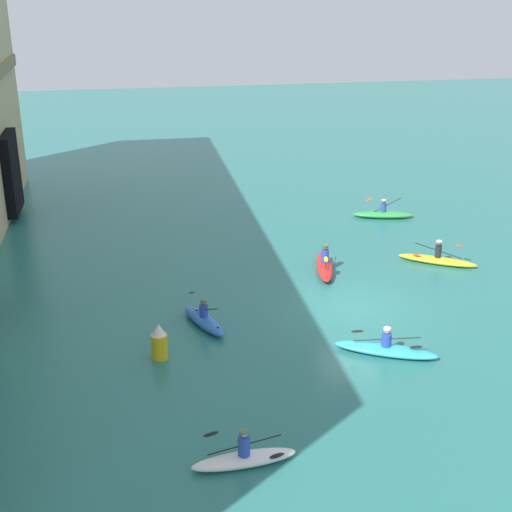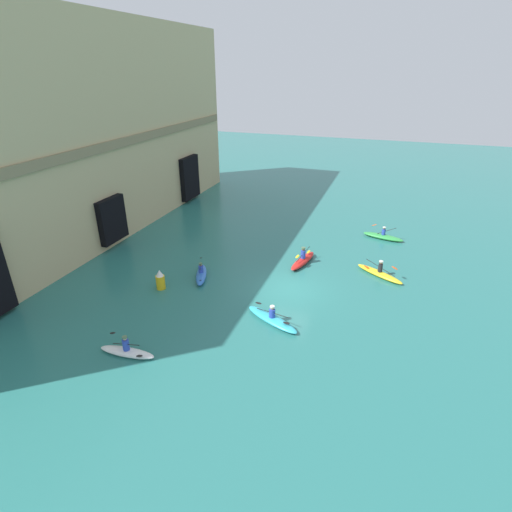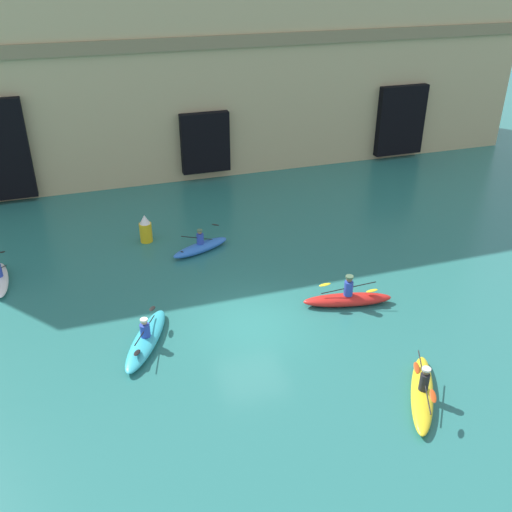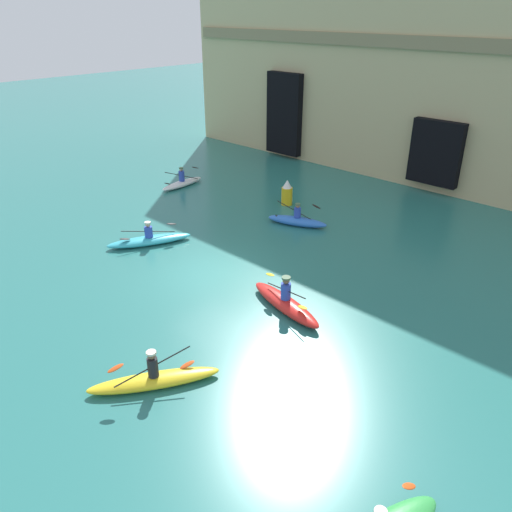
% 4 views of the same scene
% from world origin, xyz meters
% --- Properties ---
extents(ground_plane, '(120.00, 120.00, 0.00)m').
position_xyz_m(ground_plane, '(0.00, 0.00, 0.00)').
color(ground_plane, '#28706B').
extents(cliff_bluff, '(38.93, 7.66, 16.18)m').
position_xyz_m(cliff_bluff, '(2.67, 18.27, 8.06)').
color(cliff_bluff, tan).
rests_on(cliff_bluff, ground).
extents(kayak_white, '(0.85, 2.92, 1.09)m').
position_xyz_m(kayak_white, '(-8.74, 5.83, 0.22)').
color(kayak_white, white).
rests_on(kayak_white, ground).
extents(kayak_blue, '(2.86, 1.66, 1.15)m').
position_xyz_m(kayak_blue, '(-0.47, 5.95, 0.25)').
color(kayak_blue, blue).
rests_on(kayak_blue, ground).
extents(kayak_cyan, '(2.30, 3.55, 1.03)m').
position_xyz_m(kayak_cyan, '(-3.76, 0.02, 0.21)').
color(kayak_cyan, '#33B2C6').
rests_on(kayak_cyan, ground).
extents(kayak_red, '(3.44, 1.41, 1.25)m').
position_xyz_m(kayak_red, '(3.82, 0.09, 0.27)').
color(kayak_red, red).
rests_on(kayak_red, ground).
extents(kayak_yellow, '(2.44, 3.32, 1.11)m').
position_xyz_m(kayak_yellow, '(3.70, -5.18, 0.21)').
color(kayak_yellow, yellow).
rests_on(kayak_yellow, ground).
extents(marker_buoy, '(0.56, 0.56, 1.31)m').
position_xyz_m(marker_buoy, '(-2.59, 7.71, 0.61)').
color(marker_buoy, yellow).
rests_on(marker_buoy, ground).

